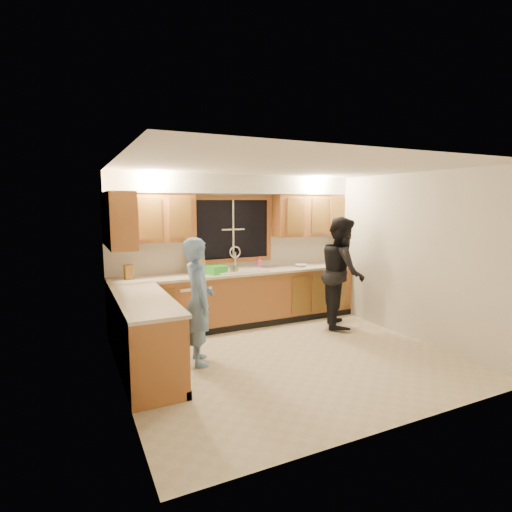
{
  "coord_description": "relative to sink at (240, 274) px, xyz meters",
  "views": [
    {
      "loc": [
        -2.58,
        -4.44,
        2.06
      ],
      "look_at": [
        -0.15,
        0.65,
        1.3
      ],
      "focal_mm": 28.0,
      "sensor_mm": 36.0,
      "label": 1
    }
  ],
  "objects": [
    {
      "name": "floor",
      "position": [
        0.0,
        -1.6,
        -0.86
      ],
      "size": [
        4.2,
        4.2,
        0.0
      ],
      "primitive_type": "plane",
      "color": "beige",
      "rests_on": "ground"
    },
    {
      "name": "cutting_board",
      "position": [
        -0.68,
        0.17,
        0.26
      ],
      "size": [
        0.32,
        0.2,
        0.4
      ],
      "primitive_type": "cube",
      "rotation": [
        -0.21,
        0.0,
        0.34
      ],
      "color": "tan",
      "rests_on": "countertop_back"
    },
    {
      "name": "upper_cabinets_left",
      "position": [
        -1.43,
        0.13,
        0.96
      ],
      "size": [
        1.35,
        0.33,
        0.75
      ],
      "primitive_type": "cube",
      "color": "#A86430",
      "rests_on": "wall_back"
    },
    {
      "name": "wall_right",
      "position": [
        2.1,
        -1.6,
        0.39
      ],
      "size": [
        0.0,
        3.8,
        3.8
      ],
      "primitive_type": "plane",
      "rotation": [
        1.57,
        0.0,
        -1.57
      ],
      "color": "silver",
      "rests_on": "ground"
    },
    {
      "name": "countertop_left",
      "position": [
        -1.79,
        -1.25,
        0.04
      ],
      "size": [
        0.63,
        1.9,
        0.04
      ],
      "primitive_type": "cube",
      "color": "beige",
      "rests_on": "base_cabinets_left"
    },
    {
      "name": "can_right",
      "position": [
        -0.14,
        -0.18,
        0.12
      ],
      "size": [
        0.1,
        0.1,
        0.13
      ],
      "primitive_type": "cylinder",
      "rotation": [
        0.0,
        0.0,
        -0.43
      ],
      "color": "#B7A78D",
      "rests_on": "countertop_back"
    },
    {
      "name": "base_cabinets_left",
      "position": [
        -1.8,
        -1.25,
        -0.42
      ],
      "size": [
        0.6,
        1.9,
        0.88
      ],
      "primitive_type": "cube",
      "color": "#A86430",
      "rests_on": "ground"
    },
    {
      "name": "stove",
      "position": [
        -1.8,
        -1.82,
        -0.41
      ],
      "size": [
        0.58,
        0.75,
        0.9
      ],
      "primitive_type": "cube",
      "color": "white",
      "rests_on": "floor"
    },
    {
      "name": "knife_block",
      "position": [
        -1.78,
        0.04,
        0.17
      ],
      "size": [
        0.14,
        0.12,
        0.22
      ],
      "primitive_type": "cube",
      "rotation": [
        0.0,
        0.0,
        0.21
      ],
      "color": "brown",
      "rests_on": "countertop_back"
    },
    {
      "name": "ceiling",
      "position": [
        0.0,
        -1.6,
        1.64
      ],
      "size": [
        4.2,
        4.2,
        0.0
      ],
      "primitive_type": "plane",
      "rotation": [
        3.14,
        0.0,
        0.0
      ],
      "color": "white"
    },
    {
      "name": "countertop_back",
      "position": [
        0.0,
        -0.02,
        0.04
      ],
      "size": [
        4.2,
        0.63,
        0.04
      ],
      "primitive_type": "cube",
      "color": "beige",
      "rests_on": "base_cabinets_back"
    },
    {
      "name": "window_frame",
      "position": [
        0.0,
        0.29,
        0.74
      ],
      "size": [
        1.44,
        0.03,
        1.14
      ],
      "color": "black",
      "rests_on": "wall_back"
    },
    {
      "name": "sink",
      "position": [
        0.0,
        0.0,
        0.0
      ],
      "size": [
        0.86,
        0.52,
        0.57
      ],
      "color": "white",
      "rests_on": "countertop_back"
    },
    {
      "name": "upper_cabinets_right",
      "position": [
        1.43,
        0.13,
        0.96
      ],
      "size": [
        1.35,
        0.33,
        0.75
      ],
      "primitive_type": "cube",
      "color": "#A86430",
      "rests_on": "wall_back"
    },
    {
      "name": "soffit",
      "position": [
        0.0,
        0.12,
        1.49
      ],
      "size": [
        4.2,
        0.35,
        0.3
      ],
      "primitive_type": "cube",
      "color": "silver",
      "rests_on": "wall_back"
    },
    {
      "name": "man",
      "position": [
        -1.11,
        -1.27,
        -0.05
      ],
      "size": [
        0.46,
        0.64,
        1.63
      ],
      "primitive_type": "imported",
      "rotation": [
        0.0,
        0.0,
        1.44
      ],
      "color": "#698FC7",
      "rests_on": "floor"
    },
    {
      "name": "dish_crate",
      "position": [
        -0.45,
        -0.07,
        0.12
      ],
      "size": [
        0.35,
        0.34,
        0.13
      ],
      "primitive_type": "cube",
      "rotation": [
        0.0,
        0.0,
        0.34
      ],
      "color": "green",
      "rests_on": "countertop_back"
    },
    {
      "name": "wall_back",
      "position": [
        0.0,
        0.3,
        0.39
      ],
      "size": [
        4.2,
        0.0,
        4.2
      ],
      "primitive_type": "plane",
      "rotation": [
        1.57,
        0.0,
        0.0
      ],
      "color": "silver",
      "rests_on": "ground"
    },
    {
      "name": "wall_left",
      "position": [
        -2.1,
        -1.6,
        0.39
      ],
      "size": [
        0.0,
        3.8,
        3.8
      ],
      "primitive_type": "plane",
      "rotation": [
        1.57,
        0.0,
        1.57
      ],
      "color": "silver",
      "rests_on": "ground"
    },
    {
      "name": "dishwasher",
      "position": [
        -0.85,
        -0.01,
        -0.45
      ],
      "size": [
        0.6,
        0.56,
        0.82
      ],
      "primitive_type": "cube",
      "color": "white",
      "rests_on": "floor"
    },
    {
      "name": "bowl",
      "position": [
        1.16,
        -0.05,
        0.08
      ],
      "size": [
        0.2,
        0.2,
        0.05
      ],
      "primitive_type": "imported",
      "rotation": [
        0.0,
        0.0,
        -0.03
      ],
      "color": "silver",
      "rests_on": "countertop_back"
    },
    {
      "name": "woman",
      "position": [
        1.51,
        -0.78,
        0.05
      ],
      "size": [
        1.04,
        1.11,
        1.83
      ],
      "primitive_type": "imported",
      "rotation": [
        0.0,
        0.0,
        1.05
      ],
      "color": "black",
      "rests_on": "floor"
    },
    {
      "name": "base_cabinets_back",
      "position": [
        0.0,
        -0.0,
        -0.42
      ],
      "size": [
        4.2,
        0.6,
        0.88
      ],
      "primitive_type": "cube",
      "color": "#A86430",
      "rests_on": "ground"
    },
    {
      "name": "soap_bottle",
      "position": [
        0.45,
        0.18,
        0.15
      ],
      "size": [
        0.11,
        0.11,
        0.19
      ],
      "primitive_type": "imported",
      "rotation": [
        0.0,
        0.0,
        -0.34
      ],
      "color": "#E75799",
      "rests_on": "countertop_back"
    },
    {
      "name": "upper_cabinets_return",
      "position": [
        -1.94,
        -0.48,
        0.96
      ],
      "size": [
        0.33,
        0.9,
        0.75
      ],
      "primitive_type": "cube",
      "color": "#A86430",
      "rests_on": "wall_left"
    },
    {
      "name": "can_left",
      "position": [
        -0.2,
        -0.15,
        0.12
      ],
      "size": [
        0.09,
        0.09,
        0.12
      ],
      "primitive_type": "cylinder",
      "rotation": [
        0.0,
        0.0,
        -0.43
      ],
      "color": "#B7A78D",
      "rests_on": "countertop_back"
    }
  ]
}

